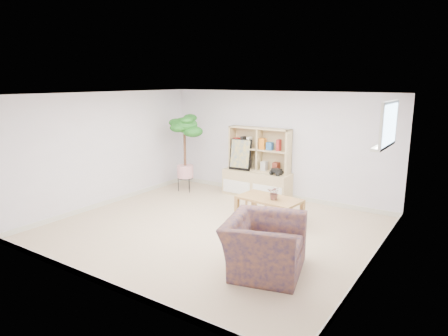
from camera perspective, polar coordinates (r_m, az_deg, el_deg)
The scene contains 14 objects.
floor at distance 7.32m, azimuth -1.51°, elevation -8.64°, with size 5.50×5.00×0.01m, color tan.
ceiling at distance 6.83m, azimuth -1.63°, elevation 10.49°, with size 5.50×5.00×0.01m, color white.
walls at distance 6.98m, azimuth -1.57°, elevation 0.59°, with size 5.51×5.01×2.40m.
baseboard at distance 7.30m, azimuth -1.52°, elevation -8.28°, with size 5.50×5.00×0.10m, color silver, non-canonical shape.
window at distance 6.33m, azimuth 22.56°, elevation 5.77°, with size 0.10×0.98×0.68m, color #C2E0FF, non-canonical shape.
window_sill at distance 6.38m, azimuth 21.80°, elevation 2.97°, with size 0.14×1.00×0.04m, color silver.
storage_unit at distance 9.10m, azimuth 4.75°, elevation 0.75°, with size 1.59×0.54×1.59m, color tan, non-canonical shape.
poster at distance 9.20m, azimuth 2.37°, elevation 1.93°, with size 0.52×0.12×0.72m, color yellow, non-canonical shape.
toy_truck at distance 8.80m, azimuth 7.52°, elevation -0.49°, with size 0.31×0.21×0.16m, color black, non-canonical shape.
coffee_table at distance 7.60m, azimuth 6.45°, elevation -5.99°, with size 1.17×0.64×0.48m, color olive, non-canonical shape.
table_plant at distance 7.38m, azimuth 7.20°, elevation -3.54°, with size 0.24×0.21×0.27m, color #134D11.
floor_tree at distance 9.54m, azimuth -5.61°, elevation 2.09°, with size 0.68×0.68×1.85m, color #19441A, non-canonical shape.
armchair at distance 5.68m, azimuth 5.77°, elevation -10.37°, with size 1.17×1.02×0.87m, color #131945.
sill_plant at distance 6.40m, azimuth 21.99°, elevation 4.26°, with size 0.13×0.11×0.24m, color #19441A.
Camera 1 is at (3.93, -5.58, 2.63)m, focal length 32.00 mm.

